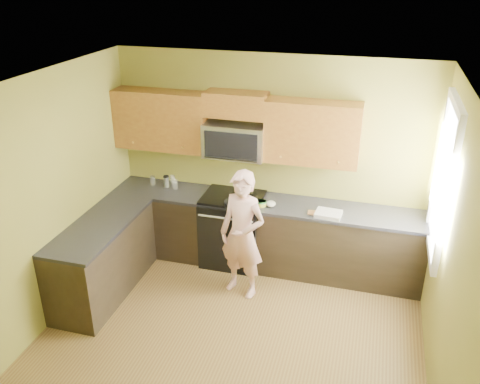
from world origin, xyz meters
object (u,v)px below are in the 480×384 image
(woman, at_px, (242,235))
(butter_tub, at_px, (261,206))
(frying_pan, at_px, (236,206))
(stove, at_px, (233,229))
(microwave, at_px, (235,156))
(travel_mug, at_px, (167,187))

(woman, distance_m, butter_tub, 0.55)
(woman, xyz_separation_m, frying_pan, (-0.19, 0.39, 0.17))
(woman, bearing_deg, frying_pan, 132.41)
(stove, xyz_separation_m, woman, (0.30, -0.64, 0.31))
(microwave, distance_m, butter_tub, 0.71)
(butter_tub, xyz_separation_m, travel_mug, (-1.36, 0.22, 0.00))
(stove, distance_m, travel_mug, 1.06)
(stove, distance_m, woman, 0.78)
(stove, relative_size, microwave, 1.25)
(woman, relative_size, travel_mug, 9.87)
(stove, relative_size, frying_pan, 1.87)
(butter_tub, bearing_deg, stove, 164.14)
(travel_mug, bearing_deg, woman, -30.61)
(woman, bearing_deg, butter_tub, 95.67)
(stove, height_order, microwave, microwave)
(frying_pan, relative_size, travel_mug, 3.19)
(woman, bearing_deg, travel_mug, 165.60)
(microwave, xyz_separation_m, frying_pan, (0.11, -0.38, -0.50))
(woman, bearing_deg, microwave, 127.83)
(microwave, distance_m, frying_pan, 0.64)
(stove, bearing_deg, woman, -64.67)
(microwave, xyz_separation_m, travel_mug, (-0.95, -0.02, -0.53))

